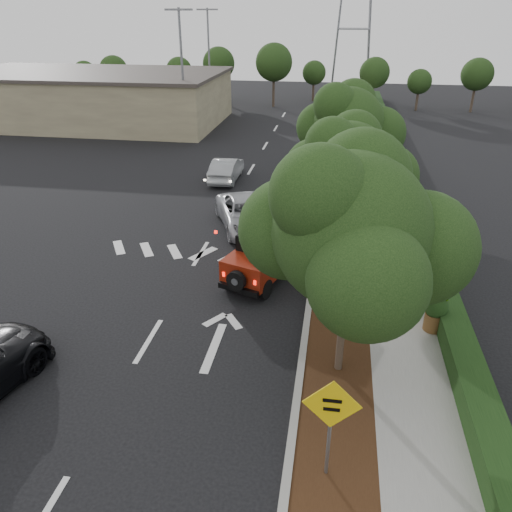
# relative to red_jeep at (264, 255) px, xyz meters

# --- Properties ---
(ground) EXTENTS (120.00, 120.00, 0.00)m
(ground) POSITION_rel_red_jeep_xyz_m (-2.84, -4.43, -0.94)
(ground) COLOR black
(ground) RESTS_ON ground
(curb) EXTENTS (0.20, 70.00, 0.15)m
(curb) POSITION_rel_red_jeep_xyz_m (1.76, 7.57, -0.86)
(curb) COLOR #9E9B93
(curb) RESTS_ON ground
(planting_strip) EXTENTS (1.80, 70.00, 0.12)m
(planting_strip) POSITION_rel_red_jeep_xyz_m (2.76, 7.57, -0.88)
(planting_strip) COLOR black
(planting_strip) RESTS_ON ground
(sidewalk) EXTENTS (2.00, 70.00, 0.12)m
(sidewalk) POSITION_rel_red_jeep_xyz_m (4.66, 7.57, -0.88)
(sidewalk) COLOR gray
(sidewalk) RESTS_ON ground
(hedge) EXTENTS (0.80, 70.00, 0.80)m
(hedge) POSITION_rel_red_jeep_xyz_m (6.06, 7.57, -0.54)
(hedge) COLOR black
(hedge) RESTS_ON ground
(commercial_building) EXTENTS (22.00, 12.00, 4.00)m
(commercial_building) POSITION_rel_red_jeep_xyz_m (-18.84, 25.57, 1.06)
(commercial_building) COLOR #7F7458
(commercial_building) RESTS_ON ground
(transmission_tower) EXTENTS (7.00, 4.00, 28.00)m
(transmission_tower) POSITION_rel_red_jeep_xyz_m (3.16, 43.57, -0.94)
(transmission_tower) COLOR slate
(transmission_tower) RESTS_ON ground
(street_tree_near) EXTENTS (3.80, 3.80, 5.92)m
(street_tree_near) POSITION_rel_red_jeep_xyz_m (2.76, -4.93, -0.94)
(street_tree_near) COLOR black
(street_tree_near) RESTS_ON ground
(street_tree_mid) EXTENTS (3.20, 3.20, 5.32)m
(street_tree_mid) POSITION_rel_red_jeep_xyz_m (2.76, 2.07, -0.94)
(street_tree_mid) COLOR black
(street_tree_mid) RESTS_ON ground
(street_tree_far) EXTENTS (3.40, 3.40, 5.62)m
(street_tree_far) POSITION_rel_red_jeep_xyz_m (2.76, 8.57, -0.94)
(street_tree_far) COLOR black
(street_tree_far) RESTS_ON ground
(light_pole_a) EXTENTS (2.00, 0.22, 9.00)m
(light_pole_a) POSITION_rel_red_jeep_xyz_m (-9.34, 21.57, -0.94)
(light_pole_a) COLOR slate
(light_pole_a) RESTS_ON ground
(light_pole_b) EXTENTS (2.00, 0.22, 9.00)m
(light_pole_b) POSITION_rel_red_jeep_xyz_m (-10.34, 33.57, -0.94)
(light_pole_b) COLOR slate
(light_pole_b) RESTS_ON ground
(red_jeep) EXTENTS (2.60, 3.76, 1.84)m
(red_jeep) POSITION_rel_red_jeep_xyz_m (0.00, 0.00, 0.00)
(red_jeep) COLOR black
(red_jeep) RESTS_ON ground
(silver_suv_ahead) EXTENTS (3.93, 5.33, 1.35)m
(silver_suv_ahead) POSITION_rel_red_jeep_xyz_m (-1.46, 4.49, -0.26)
(silver_suv_ahead) COLOR #ABADB3
(silver_suv_ahead) RESTS_ON ground
(silver_sedan_oncoming) EXTENTS (1.39, 3.92, 1.29)m
(silver_sedan_oncoming) POSITION_rel_red_jeep_xyz_m (-3.88, 11.22, -0.29)
(silver_sedan_oncoming) COLOR #919598
(silver_sedan_oncoming) RESTS_ON ground
(parked_suv) EXTENTS (4.49, 1.97, 1.50)m
(parked_suv) POSITION_rel_red_jeep_xyz_m (-12.97, 21.45, -0.18)
(parked_suv) COLOR #9FA2A6
(parked_suv) RESTS_ON ground
(speed_hump_sign) EXTENTS (1.16, 0.10, 2.47)m
(speed_hump_sign) POSITION_rel_red_jeep_xyz_m (2.56, -8.45, 0.78)
(speed_hump_sign) COLOR slate
(speed_hump_sign) RESTS_ON ground
(terracotta_planter) EXTENTS (0.71, 0.71, 1.24)m
(terracotta_planter) POSITION_rel_red_jeep_xyz_m (5.56, -2.64, -0.10)
(terracotta_planter) COLOR brown
(terracotta_planter) RESTS_ON ground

